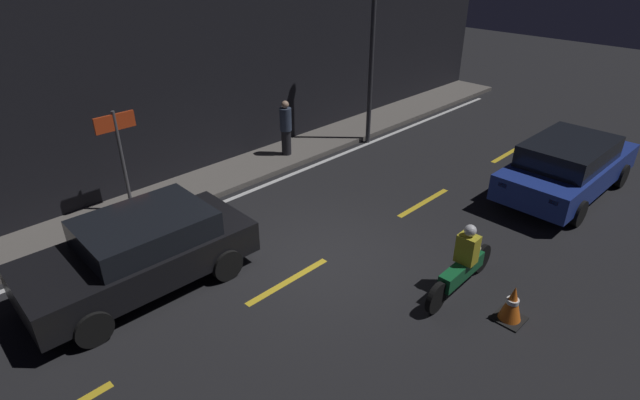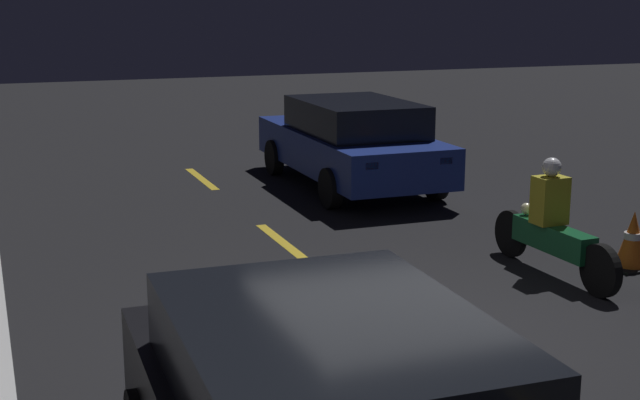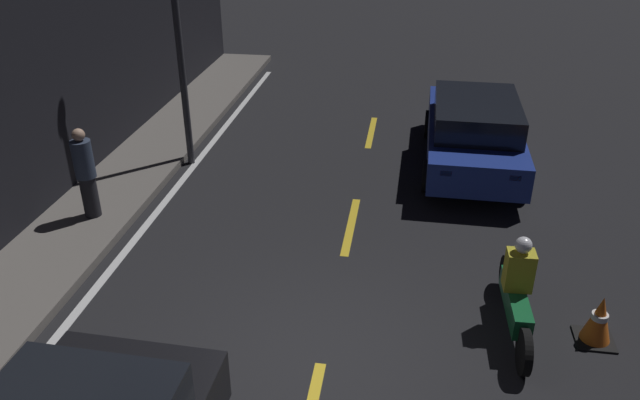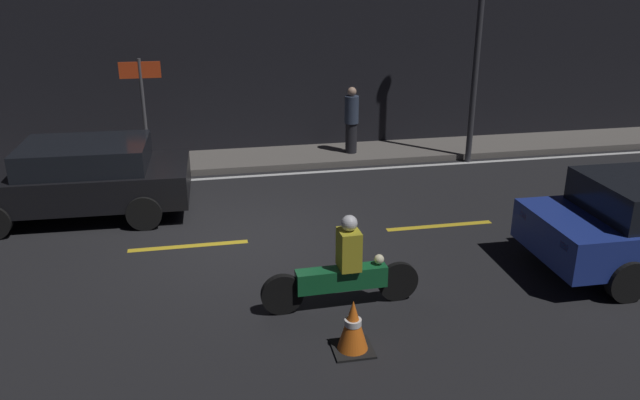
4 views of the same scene
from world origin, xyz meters
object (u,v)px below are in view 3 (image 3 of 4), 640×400
at_px(sedan_blue, 474,130).
at_px(traffic_cone_near, 599,320).
at_px(pedestrian, 86,173).
at_px(street_lamp, 175,6).
at_px(motorcycle, 517,294).

xyz_separation_m(sedan_blue, traffic_cone_near, (-5.45, -1.29, -0.44)).
height_order(pedestrian, street_lamp, street_lamp).
bearing_deg(sedan_blue, street_lamp, 98.36).
bearing_deg(traffic_cone_near, sedan_blue, 13.36).
xyz_separation_m(motorcycle, traffic_cone_near, (-0.11, -1.05, -0.21)).
relative_size(sedan_blue, street_lamp, 0.80).
bearing_deg(pedestrian, sedan_blue, -62.38).
bearing_deg(pedestrian, street_lamp, -17.13).
xyz_separation_m(traffic_cone_near, pedestrian, (1.95, 7.97, 0.63)).
bearing_deg(street_lamp, pedestrian, 162.87).
distance_m(motorcycle, pedestrian, 7.17).
bearing_deg(street_lamp, motorcycle, -126.80).
bearing_deg(street_lamp, sedan_blue, -82.36).
relative_size(sedan_blue, traffic_cone_near, 6.69).
xyz_separation_m(motorcycle, street_lamp, (4.55, 6.09, 2.69)).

